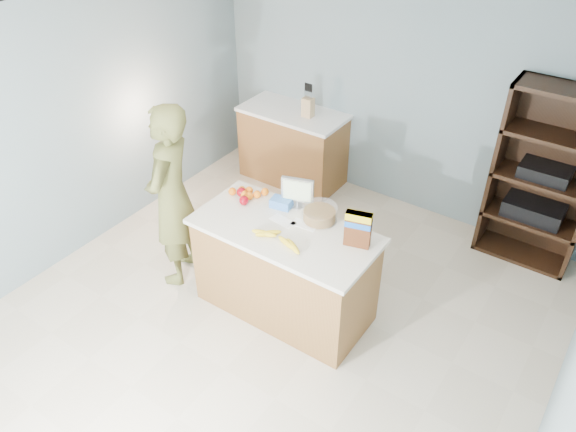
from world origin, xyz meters
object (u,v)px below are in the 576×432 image
Objects in this scene: counter_peninsula at (285,273)px; person at (172,197)px; shelving_unit at (543,180)px; cereal_box at (358,227)px; tv at (297,191)px.

person is (-1.11, -0.17, 0.47)m from counter_peninsula.
cereal_box is at bearing -116.77° from shelving_unit.
tv is at bearing 105.88° from counter_peninsula.
tv is at bearing -133.68° from shelving_unit.
tv is at bearing 165.27° from cereal_box.
shelving_unit is at bearing 46.32° from tv.
shelving_unit reaches higher than person.
shelving_unit is 2.39m from tv.
counter_peninsula is at bearing 77.16° from person.
person is at bearing -153.82° from tv.
tv is 0.71m from cereal_box.
shelving_unit is 6.38× the size of tv.
person is 6.31× the size of tv.
shelving_unit is 3.46m from person.
shelving_unit is at bearing 108.26° from person.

